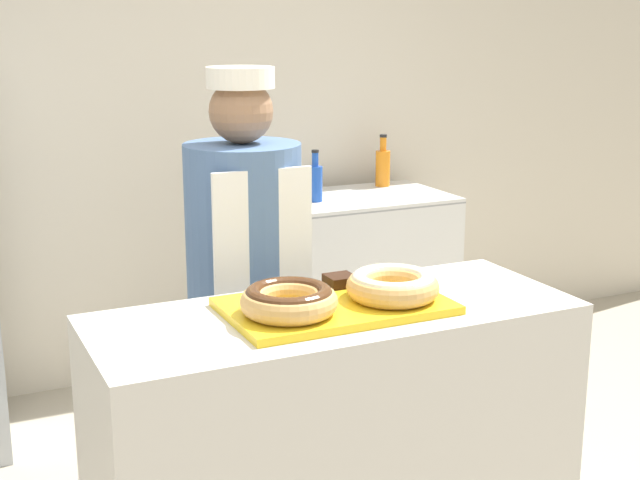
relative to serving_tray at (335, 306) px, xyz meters
The scene contains 11 objects.
wall_back 2.16m from the serving_tray, 90.00° to the left, with size 8.00×0.06×2.70m.
display_counter 0.50m from the serving_tray, ahead, with size 1.38×0.54×0.98m.
serving_tray is the anchor object (origin of this frame).
donut_chocolate_glaze 0.17m from the serving_tray, 164.64° to the right, with size 0.26×0.26×0.08m.
donut_light_glaze 0.17m from the serving_tray, 15.36° to the right, with size 0.26×0.26×0.08m.
brownie_back_left 0.16m from the serving_tray, 121.60° to the left, with size 0.08×0.08×0.03m.
brownie_back_right 0.16m from the serving_tray, 58.40° to the left, with size 0.08×0.08×0.03m.
baker_person 0.63m from the serving_tray, 93.67° to the left, with size 0.39×0.39×1.62m.
chest_freezer 2.06m from the serving_tray, 60.44° to the left, with size 0.89×0.58×0.91m.
bottle_blue 1.85m from the serving_tray, 66.85° to the left, with size 0.07×0.07×0.25m.
bottle_orange 2.26m from the serving_tray, 57.53° to the left, with size 0.08×0.08×0.27m.
Camera 1 is at (-1.05, -2.13, 1.78)m, focal length 50.00 mm.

